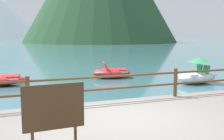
% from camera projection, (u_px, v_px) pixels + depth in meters
% --- Properties ---
extents(ground_plane, '(200.00, 200.00, 0.00)m').
position_uv_depth(ground_plane, '(27.00, 48.00, 44.36)').
color(ground_plane, '#3D6B75').
extents(dock_railing, '(23.92, 0.12, 0.95)m').
position_uv_depth(dock_railing, '(109.00, 84.00, 8.52)').
color(dock_railing, brown).
rests_on(dock_railing, promenade_dock).
extents(sign_board, '(1.18, 0.11, 1.19)m').
position_uv_depth(sign_board, '(54.00, 108.00, 5.27)').
color(sign_board, silver).
rests_on(sign_board, promenade_dock).
extents(pedal_boat_1, '(2.35, 1.67, 0.87)m').
position_uv_depth(pedal_boat_1, '(112.00, 73.00, 15.72)').
color(pedal_boat_1, red).
rests_on(pedal_boat_1, ground).
extents(pedal_boat_2, '(2.29, 1.47, 1.28)m').
position_uv_depth(pedal_boat_2, '(197.00, 74.00, 14.03)').
color(pedal_boat_2, white).
rests_on(pedal_boat_2, ground).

